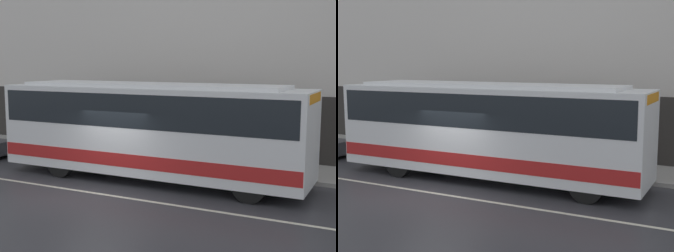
# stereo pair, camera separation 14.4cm
# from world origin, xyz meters

# --- Properties ---
(ground_plane) EXTENTS (60.00, 60.00, 0.00)m
(ground_plane) POSITION_xyz_m (0.00, 0.00, 0.00)
(ground_plane) COLOR #333338
(sidewalk) EXTENTS (60.00, 2.78, 0.15)m
(sidewalk) POSITION_xyz_m (0.00, 5.39, 0.07)
(sidewalk) COLOR #A09E99
(sidewalk) RESTS_ON ground_plane
(building_facade) EXTENTS (60.00, 0.35, 11.37)m
(building_facade) POSITION_xyz_m (0.00, 6.92, 5.48)
(building_facade) COLOR silver
(building_facade) RESTS_ON ground_plane
(lane_stripe) EXTENTS (54.00, 0.14, 0.01)m
(lane_stripe) POSITION_xyz_m (0.00, 0.00, 0.00)
(lane_stripe) COLOR beige
(lane_stripe) RESTS_ON ground_plane
(transit_bus) EXTENTS (11.01, 2.52, 3.39)m
(transit_bus) POSITION_xyz_m (0.67, 2.29, 1.91)
(transit_bus) COLOR white
(transit_bus) RESTS_ON ground_plane
(pedestrian_waiting) EXTENTS (0.36, 0.36, 1.76)m
(pedestrian_waiting) POSITION_xyz_m (0.52, 5.42, 0.97)
(pedestrian_waiting) COLOR #1E5933
(pedestrian_waiting) RESTS_ON sidewalk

